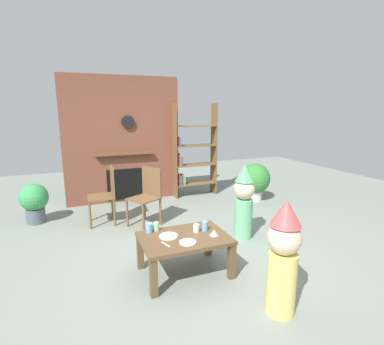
{
  "coord_description": "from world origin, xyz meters",
  "views": [
    {
      "loc": [
        -1.35,
        -3.25,
        1.78
      ],
      "look_at": [
        0.15,
        0.4,
        0.95
      ],
      "focal_mm": 28.03,
      "sensor_mm": 36.0,
      "label": 1
    }
  ],
  "objects_px": {
    "potted_plant_short": "(34,201)",
    "coffee_table": "(184,242)",
    "paper_cup_near_left": "(156,226)",
    "paper_plate_rear": "(169,236)",
    "child_with_cone_hat": "(283,254)",
    "bookshelf": "(192,155)",
    "paper_cup_near_right": "(205,226)",
    "dining_chair_left": "(107,192)",
    "potted_plant_tall": "(255,180)",
    "birthday_cake_slice": "(214,232)",
    "paper_cup_far_left": "(196,228)",
    "paper_cup_center": "(149,228)",
    "paper_plate_front": "(188,242)",
    "dining_chair_middle": "(148,193)",
    "child_in_pink": "(244,200)"
  },
  "relations": [
    {
      "from": "bookshelf",
      "to": "dining_chair_middle",
      "type": "height_order",
      "value": "bookshelf"
    },
    {
      "from": "bookshelf",
      "to": "birthday_cake_slice",
      "type": "height_order",
      "value": "bookshelf"
    },
    {
      "from": "paper_cup_near_right",
      "to": "paper_cup_center",
      "type": "distance_m",
      "value": 0.62
    },
    {
      "from": "paper_cup_far_left",
      "to": "paper_cup_near_right",
      "type": "bearing_deg",
      "value": 2.7
    },
    {
      "from": "paper_plate_rear",
      "to": "potted_plant_tall",
      "type": "bearing_deg",
      "value": 38.99
    },
    {
      "from": "bookshelf",
      "to": "potted_plant_short",
      "type": "xyz_separation_m",
      "value": [
        -2.9,
        -0.5,
        -0.49
      ]
    },
    {
      "from": "paper_cup_center",
      "to": "paper_plate_rear",
      "type": "relative_size",
      "value": 0.5
    },
    {
      "from": "child_with_cone_hat",
      "to": "paper_plate_rear",
      "type": "bearing_deg",
      "value": 4.88
    },
    {
      "from": "paper_cup_near_left",
      "to": "dining_chair_left",
      "type": "xyz_separation_m",
      "value": [
        -0.35,
        1.6,
        0.03
      ]
    },
    {
      "from": "birthday_cake_slice",
      "to": "coffee_table",
      "type": "bearing_deg",
      "value": 163.42
    },
    {
      "from": "coffee_table",
      "to": "birthday_cake_slice",
      "type": "relative_size",
      "value": 9.45
    },
    {
      "from": "birthday_cake_slice",
      "to": "child_with_cone_hat",
      "type": "bearing_deg",
      "value": -73.89
    },
    {
      "from": "paper_cup_near_left",
      "to": "paper_plate_front",
      "type": "distance_m",
      "value": 0.49
    },
    {
      "from": "paper_cup_near_left",
      "to": "birthday_cake_slice",
      "type": "height_order",
      "value": "paper_cup_near_left"
    },
    {
      "from": "potted_plant_short",
      "to": "paper_cup_near_left",
      "type": "bearing_deg",
      "value": -55.02
    },
    {
      "from": "paper_plate_front",
      "to": "birthday_cake_slice",
      "type": "distance_m",
      "value": 0.34
    },
    {
      "from": "coffee_table",
      "to": "paper_plate_rear",
      "type": "distance_m",
      "value": 0.19
    },
    {
      "from": "paper_cup_near_right",
      "to": "dining_chair_middle",
      "type": "relative_size",
      "value": 0.12
    },
    {
      "from": "paper_cup_center",
      "to": "dining_chair_left",
      "type": "distance_m",
      "value": 1.64
    },
    {
      "from": "coffee_table",
      "to": "paper_cup_far_left",
      "type": "xyz_separation_m",
      "value": [
        0.17,
        0.06,
        0.11
      ]
    },
    {
      "from": "paper_cup_far_left",
      "to": "child_with_cone_hat",
      "type": "relative_size",
      "value": 0.08
    },
    {
      "from": "coffee_table",
      "to": "child_with_cone_hat",
      "type": "bearing_deg",
      "value": -59.33
    },
    {
      "from": "birthday_cake_slice",
      "to": "dining_chair_left",
      "type": "bearing_deg",
      "value": 114.63
    },
    {
      "from": "paper_plate_front",
      "to": "paper_plate_rear",
      "type": "bearing_deg",
      "value": 121.3
    },
    {
      "from": "dining_chair_left",
      "to": "potted_plant_tall",
      "type": "relative_size",
      "value": 1.22
    },
    {
      "from": "birthday_cake_slice",
      "to": "child_with_cone_hat",
      "type": "relative_size",
      "value": 0.09
    },
    {
      "from": "potted_plant_short",
      "to": "coffee_table",
      "type": "bearing_deg",
      "value": -54.3
    },
    {
      "from": "paper_plate_rear",
      "to": "dining_chair_left",
      "type": "bearing_deg",
      "value": 103.42
    },
    {
      "from": "paper_cup_far_left",
      "to": "dining_chair_left",
      "type": "height_order",
      "value": "dining_chair_left"
    },
    {
      "from": "paper_cup_center",
      "to": "child_with_cone_hat",
      "type": "distance_m",
      "value": 1.48
    },
    {
      "from": "paper_cup_near_right",
      "to": "paper_cup_center",
      "type": "height_order",
      "value": "paper_cup_near_right"
    },
    {
      "from": "bookshelf",
      "to": "dining_chair_middle",
      "type": "distance_m",
      "value": 1.8
    },
    {
      "from": "paper_cup_near_right",
      "to": "potted_plant_tall",
      "type": "relative_size",
      "value": 0.14
    },
    {
      "from": "paper_cup_near_right",
      "to": "potted_plant_tall",
      "type": "height_order",
      "value": "potted_plant_tall"
    },
    {
      "from": "bookshelf",
      "to": "paper_plate_front",
      "type": "xyz_separation_m",
      "value": [
        -1.26,
        -2.97,
        -0.41
      ]
    },
    {
      "from": "child_in_pink",
      "to": "potted_plant_short",
      "type": "xyz_separation_m",
      "value": [
        -2.76,
        1.74,
        -0.19
      ]
    },
    {
      "from": "coffee_table",
      "to": "paper_plate_front",
      "type": "relative_size",
      "value": 5.34
    },
    {
      "from": "potted_plant_tall",
      "to": "child_in_pink",
      "type": "bearing_deg",
      "value": -128.82
    },
    {
      "from": "paper_cup_near_right",
      "to": "dining_chair_middle",
      "type": "distance_m",
      "value": 1.52
    },
    {
      "from": "child_with_cone_hat",
      "to": "potted_plant_tall",
      "type": "bearing_deg",
      "value": -60.73
    },
    {
      "from": "paper_cup_near_left",
      "to": "potted_plant_tall",
      "type": "distance_m",
      "value": 3.06
    },
    {
      "from": "child_in_pink",
      "to": "potted_plant_tall",
      "type": "xyz_separation_m",
      "value": [
        1.17,
        1.46,
        -0.14
      ]
    },
    {
      "from": "dining_chair_middle",
      "to": "potted_plant_tall",
      "type": "bearing_deg",
      "value": 161.71
    },
    {
      "from": "paper_plate_rear",
      "to": "child_with_cone_hat",
      "type": "bearing_deg",
      "value": -54.45
    },
    {
      "from": "paper_cup_center",
      "to": "paper_plate_front",
      "type": "xyz_separation_m",
      "value": [
        0.3,
        -0.41,
        -0.05
      ]
    },
    {
      "from": "bookshelf",
      "to": "child_in_pink",
      "type": "distance_m",
      "value": 2.27
    },
    {
      "from": "potted_plant_short",
      "to": "paper_cup_far_left",
      "type": "bearing_deg",
      "value": -50.9
    },
    {
      "from": "paper_cup_near_left",
      "to": "dining_chair_middle",
      "type": "relative_size",
      "value": 0.11
    },
    {
      "from": "bookshelf",
      "to": "paper_cup_near_right",
      "type": "distance_m",
      "value": 2.94
    },
    {
      "from": "child_with_cone_hat",
      "to": "dining_chair_left",
      "type": "relative_size",
      "value": 1.18
    }
  ]
}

